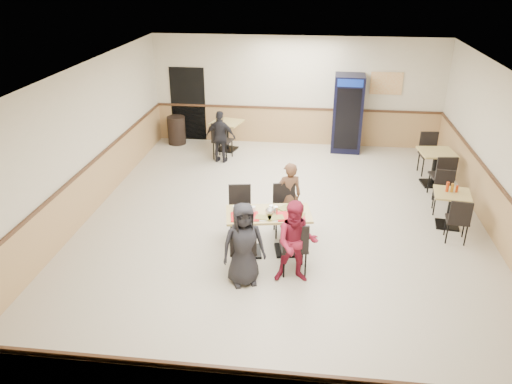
# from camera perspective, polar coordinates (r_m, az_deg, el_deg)

# --- Properties ---
(ground) EXTENTS (10.00, 10.00, 0.00)m
(ground) POSITION_cam_1_polar(r_m,az_deg,el_deg) (9.97, 3.06, -3.83)
(ground) COLOR beige
(ground) RESTS_ON ground
(room_shell) EXTENTS (10.00, 10.00, 10.00)m
(room_shell) POSITION_cam_1_polar(r_m,az_deg,el_deg) (12.10, 12.42, 3.95)
(room_shell) COLOR silver
(room_shell) RESTS_ON ground
(main_table) EXTENTS (1.59, 1.00, 0.79)m
(main_table) POSITION_cam_1_polar(r_m,az_deg,el_deg) (8.84, 1.42, -3.94)
(main_table) COLOR black
(main_table) RESTS_ON ground
(main_chairs) EXTENTS (1.60, 1.94, 1.00)m
(main_chairs) POSITION_cam_1_polar(r_m,az_deg,el_deg) (8.85, 1.08, -4.10)
(main_chairs) COLOR black
(main_chairs) RESTS_ON ground
(diner_woman_left) EXTENTS (0.81, 0.67, 1.42)m
(diner_woman_left) POSITION_cam_1_polar(r_m,az_deg,el_deg) (7.94, -1.43, -6.00)
(diner_woman_left) COLOR black
(diner_woman_left) RESTS_ON ground
(diner_woman_right) EXTENTS (0.74, 0.60, 1.42)m
(diner_woman_right) POSITION_cam_1_polar(r_m,az_deg,el_deg) (8.01, 4.64, -5.77)
(diner_woman_right) COLOR maroon
(diner_woman_right) RESTS_ON ground
(diner_man_opposite) EXTENTS (0.57, 0.47, 1.36)m
(diner_man_opposite) POSITION_cam_1_polar(r_m,az_deg,el_deg) (9.61, 3.79, -0.45)
(diner_man_opposite) COLOR brown
(diner_man_opposite) RESTS_ON ground
(lone_diner) EXTENTS (0.84, 0.44, 1.36)m
(lone_diner) POSITION_cam_1_polar(r_m,az_deg,el_deg) (12.91, -4.07, 6.29)
(lone_diner) COLOR black
(lone_diner) RESTS_ON ground
(tabletop_clutter) EXTENTS (1.31, 0.79, 0.12)m
(tabletop_clutter) POSITION_cam_1_polar(r_m,az_deg,el_deg) (8.61, 1.19, -2.56)
(tabletop_clutter) COLOR red
(tabletop_clutter) RESTS_ON main_table
(side_table_near) EXTENTS (0.75, 0.75, 0.72)m
(side_table_near) POSITION_cam_1_polar(r_m,az_deg,el_deg) (10.45, 21.35, -1.29)
(side_table_near) COLOR black
(side_table_near) RESTS_ON ground
(side_table_near_chair_south) EXTENTS (0.47, 0.47, 0.91)m
(side_table_near_chair_south) POSITION_cam_1_polar(r_m,az_deg,el_deg) (9.96, 22.05, -2.86)
(side_table_near_chair_south) COLOR black
(side_table_near_chair_south) RESTS_ON ground
(side_table_near_chair_north) EXTENTS (0.47, 0.47, 0.91)m
(side_table_near_chair_north) POSITION_cam_1_polar(r_m,az_deg,el_deg) (10.96, 20.68, -0.08)
(side_table_near_chair_north) COLOR black
(side_table_near_chair_north) RESTS_ON ground
(side_table_far) EXTENTS (0.84, 0.84, 0.82)m
(side_table_far) POSITION_cam_1_polar(r_m,az_deg,el_deg) (12.28, 19.83, 3.17)
(side_table_far) COLOR black
(side_table_far) RESTS_ON ground
(side_table_far_chair_south) EXTENTS (0.53, 0.53, 1.04)m
(side_table_far_chair_south) POSITION_cam_1_polar(r_m,az_deg,el_deg) (11.70, 20.43, 1.86)
(side_table_far_chair_south) COLOR black
(side_table_far_chair_south) RESTS_ON ground
(side_table_far_chair_north) EXTENTS (0.53, 0.53, 1.04)m
(side_table_far_chair_north) POSITION_cam_1_polar(r_m,az_deg,el_deg) (12.89, 19.25, 4.14)
(side_table_far_chair_north) COLOR black
(side_table_far_chair_north) RESTS_ON ground
(condiment_caddy) EXTENTS (0.23, 0.06, 0.20)m
(condiment_caddy) POSITION_cam_1_polar(r_m,az_deg,el_deg) (10.35, 21.40, 0.48)
(condiment_caddy) COLOR #AB300C
(condiment_caddy) RESTS_ON side_table_near
(back_table) EXTENTS (0.92, 0.92, 0.81)m
(back_table) POSITION_cam_1_polar(r_m,az_deg,el_deg) (13.81, -3.35, 6.95)
(back_table) COLOR black
(back_table) RESTS_ON ground
(back_table_chair_lone) EXTENTS (0.58, 0.58, 1.03)m
(back_table_chair_lone) POSITION_cam_1_polar(r_m,az_deg,el_deg) (13.22, -3.83, 5.98)
(back_table_chair_lone) COLOR black
(back_table_chair_lone) RESTS_ON ground
(pepsi_cooler) EXTENTS (0.82, 0.82, 2.08)m
(pepsi_cooler) POSITION_cam_1_polar(r_m,az_deg,el_deg) (13.87, 10.42, 8.83)
(pepsi_cooler) COLOR black
(pepsi_cooler) RESTS_ON ground
(trash_bin) EXTENTS (0.50, 0.50, 0.79)m
(trash_bin) POSITION_cam_1_polar(r_m,az_deg,el_deg) (14.52, -9.07, 6.99)
(trash_bin) COLOR black
(trash_bin) RESTS_ON ground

